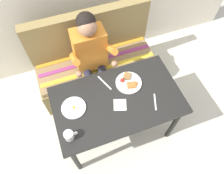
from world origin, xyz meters
TOP-DOWN VIEW (x-y plane):
  - ground_plane at (0.00, 0.00)m, footprint 8.00×8.00m
  - table at (0.00, 0.00)m, footprint 1.20×0.70m
  - couch at (0.00, 0.76)m, footprint 1.44×0.56m
  - person at (-0.07, 0.59)m, footprint 0.45×0.61m
  - plate_breakfast at (0.17, 0.13)m, footprint 0.25×0.25m
  - plate_eggs at (-0.41, 0.05)m, footprint 0.22×0.22m
  - coffee_mug at (-0.50, -0.20)m, footprint 0.12×0.08m
  - napkin at (-0.00, -0.06)m, footprint 0.15×0.15m
  - fork at (0.32, -0.15)m, footprint 0.07×0.16m
  - knife at (-0.05, 0.21)m, footprint 0.08×0.19m

SIDE VIEW (x-z plane):
  - ground_plane at x=0.00m, z-range 0.00..0.00m
  - couch at x=0.00m, z-range -0.17..0.83m
  - table at x=0.00m, z-range 0.28..1.01m
  - fork at x=0.32m, z-range 0.73..0.73m
  - knife at x=-0.05m, z-range 0.73..0.73m
  - napkin at x=0.00m, z-range 0.73..0.74m
  - plate_eggs at x=-0.41m, z-range 0.72..0.76m
  - person at x=-0.07m, z-range 0.13..1.35m
  - plate_breakfast at x=0.17m, z-range 0.72..0.77m
  - coffee_mug at x=-0.50m, z-range 0.73..0.82m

